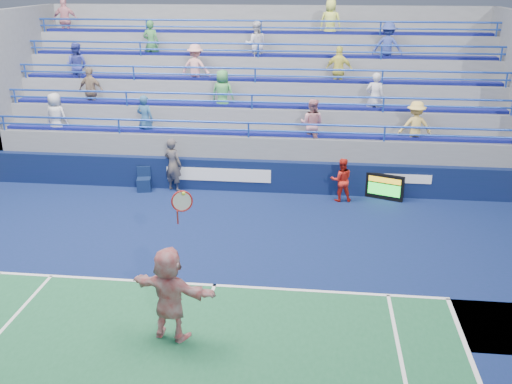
# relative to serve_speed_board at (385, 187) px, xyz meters

# --- Properties ---
(ground) EXTENTS (120.00, 120.00, 0.00)m
(ground) POSITION_rel_serve_speed_board_xyz_m (-4.59, -6.19, -0.44)
(ground) COLOR #333538
(sponsor_wall) EXTENTS (18.00, 0.32, 1.10)m
(sponsor_wall) POSITION_rel_serve_speed_board_xyz_m (-4.59, 0.31, 0.11)
(sponsor_wall) COLOR #0B193D
(sponsor_wall) RESTS_ON ground
(bleacher_stand) EXTENTS (18.00, 5.60, 6.13)m
(bleacher_stand) POSITION_rel_serve_speed_board_xyz_m (-4.60, 4.08, 1.11)
(bleacher_stand) COLOR slate
(bleacher_stand) RESTS_ON ground
(serve_speed_board) EXTENTS (1.22, 0.56, 0.87)m
(serve_speed_board) POSITION_rel_serve_speed_board_xyz_m (0.00, 0.00, 0.00)
(serve_speed_board) COLOR black
(serve_speed_board) RESTS_ON ground
(judge_chair) EXTENTS (0.55, 0.55, 0.82)m
(judge_chair) POSITION_rel_serve_speed_board_xyz_m (-8.14, -0.09, -0.17)
(judge_chair) COLOR #0D1B40
(judge_chair) RESTS_ON ground
(tennis_player) EXTENTS (1.96, 1.08, 3.24)m
(tennis_player) POSITION_rel_serve_speed_board_xyz_m (-5.09, -8.30, 0.58)
(tennis_player) COLOR white
(tennis_player) RESTS_ON ground
(line_judge) EXTENTS (0.80, 0.69, 1.86)m
(line_judge) POSITION_rel_serve_speed_board_xyz_m (-7.13, 0.06, 0.49)
(line_judge) COLOR #141B37
(line_judge) RESTS_ON ground
(ball_girl) EXTENTS (0.78, 0.65, 1.46)m
(ball_girl) POSITION_rel_serve_speed_board_xyz_m (-1.44, -0.28, 0.29)
(ball_girl) COLOR red
(ball_girl) RESTS_ON ground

